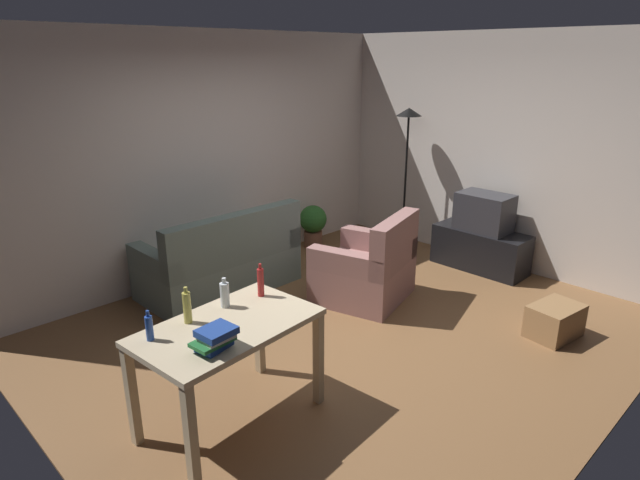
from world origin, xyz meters
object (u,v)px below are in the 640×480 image
object	(u,v)px
tv	(484,212)
torchiere_lamp	(408,140)
tv_stand	(480,249)
couch	(222,264)
potted_plant	(313,223)
bottle_squat	(187,307)
bottle_clear	(225,294)
storage_box	(555,321)
bottle_red	(261,282)
armchair	(368,270)
bottle_blue	(149,328)
book_stack	(215,338)
desk	(228,339)

from	to	relation	value
tv	torchiere_lamp	world-z (taller)	torchiere_lamp
tv_stand	torchiere_lamp	distance (m)	1.64
couch	potted_plant	size ratio (longest dim) A/B	2.88
bottle_squat	bottle_clear	world-z (taller)	bottle_squat
storage_box	tv	bearing A→B (deg)	52.98
potted_plant	bottle_red	world-z (taller)	bottle_red
tv_stand	armchair	distance (m)	1.64
bottle_squat	bottle_clear	size ratio (longest dim) A/B	1.17
tv_stand	torchiere_lamp	xyz separation A→B (m)	(0.00, 1.14, 1.17)
bottle_blue	book_stack	world-z (taller)	bottle_blue
torchiere_lamp	bottle_squat	distance (m)	4.17
desk	bottle_red	size ratio (longest dim) A/B	4.98
armchair	book_stack	world-z (taller)	armchair
desk	armchair	distance (m)	2.32
desk	armchair	bearing A→B (deg)	11.49
tv	bottle_red	distance (m)	3.37
torchiere_lamp	armchair	world-z (taller)	torchiere_lamp
couch	bottle_squat	world-z (taller)	bottle_squat
couch	tv	size ratio (longest dim) A/B	2.74
torchiere_lamp	storage_box	bearing A→B (deg)	-111.93
potted_plant	bottle_squat	distance (m)	3.70
couch	book_stack	world-z (taller)	couch
bottle_squat	storage_box	bearing A→B (deg)	-23.19
couch	bottle_squat	xyz separation A→B (m)	(-1.41, -1.68, 0.56)
storage_box	bottle_clear	distance (m)	3.04
potted_plant	bottle_clear	distance (m)	3.42
tv_stand	bottle_clear	xyz separation A→B (m)	(-3.65, -0.02, 0.61)
couch	bottle_red	distance (m)	1.96
tv_stand	bottle_clear	distance (m)	3.70
bottle_blue	book_stack	distance (m)	0.44
potted_plant	bottle_clear	world-z (taller)	bottle_clear
bottle_blue	torchiere_lamp	bearing A→B (deg)	16.08
tv_stand	bottle_squat	world-z (taller)	bottle_squat
torchiere_lamp	bottle_clear	world-z (taller)	torchiere_lamp
potted_plant	bottle_red	distance (m)	3.22
torchiere_lamp	tv	bearing A→B (deg)	-89.82
potted_plant	tv	bearing A→B (deg)	-65.23
tv	couch	bearing A→B (deg)	57.48
bottle_red	torchiere_lamp	bearing A→B (deg)	19.74
couch	bottle_clear	bearing A→B (deg)	56.53
torchiere_lamp	potted_plant	xyz separation A→B (m)	(-0.89, 0.80, -1.08)
torchiere_lamp	potted_plant	bearing A→B (deg)	138.16
armchair	bottle_red	world-z (taller)	bottle_red
tv	desk	size ratio (longest dim) A/B	0.48
desk	bottle_blue	bearing A→B (deg)	155.50
potted_plant	bottle_blue	size ratio (longest dim) A/B	2.83
tv_stand	book_stack	distance (m)	4.09
armchair	bottle_blue	bearing A→B (deg)	-5.59
storage_box	bottle_red	distance (m)	2.77
bottle_squat	bottle_red	bearing A→B (deg)	-1.35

